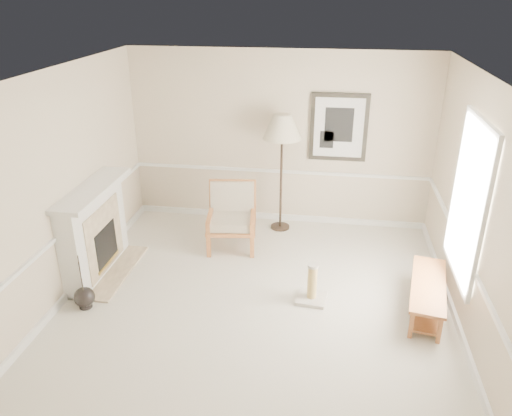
{
  "coord_description": "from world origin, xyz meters",
  "views": [
    {
      "loc": [
        0.82,
        -5.2,
        3.78
      ],
      "look_at": [
        -0.08,
        0.7,
        1.11
      ],
      "focal_mm": 35.0,
      "sensor_mm": 36.0,
      "label": 1
    }
  ],
  "objects": [
    {
      "name": "fireplace",
      "position": [
        -2.34,
        0.6,
        0.64
      ],
      "size": [
        0.64,
        1.64,
        1.31
      ],
      "color": "white",
      "rests_on": "ground"
    },
    {
      "name": "room",
      "position": [
        0.14,
        0.08,
        1.87
      ],
      "size": [
        5.04,
        5.54,
        2.92
      ],
      "color": "beige",
      "rests_on": "ground"
    },
    {
      "name": "armchair",
      "position": [
        -0.62,
        1.73,
        0.53
      ],
      "size": [
        0.84,
        0.89,
        0.99
      ],
      "rotation": [
        0.0,
        0.0,
        0.13
      ],
      "color": "#AB6637",
      "rests_on": "ground"
    },
    {
      "name": "ground",
      "position": [
        0.0,
        0.0,
        0.0
      ],
      "size": [
        5.5,
        5.5,
        0.0
      ],
      "primitive_type": "plane",
      "color": "silver",
      "rests_on": "ground"
    },
    {
      "name": "bench",
      "position": [
        2.15,
        0.33,
        0.26
      ],
      "size": [
        0.64,
        1.42,
        0.39
      ],
      "rotation": [
        0.0,
        0.0,
        -0.17
      ],
      "color": "#AB6637",
      "rests_on": "ground"
    },
    {
      "name": "scratching_post",
      "position": [
        0.71,
        0.34,
        0.17
      ],
      "size": [
        0.42,
        0.42,
        0.54
      ],
      "rotation": [
        0.0,
        0.0,
        -0.11
      ],
      "color": "beige",
      "rests_on": "ground"
    },
    {
      "name": "floor_vase",
      "position": [
        -2.15,
        -0.26,
        0.14
      ],
      "size": [
        0.26,
        0.26,
        0.77
      ],
      "rotation": [
        0.0,
        0.0,
        0.06
      ],
      "color": "black",
      "rests_on": "ground"
    },
    {
      "name": "floor_lamp",
      "position": [
        0.07,
        2.4,
        1.71
      ],
      "size": [
        0.64,
        0.64,
        1.96
      ],
      "rotation": [
        0.0,
        0.0,
        0.05
      ],
      "color": "black",
      "rests_on": "ground"
    }
  ]
}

